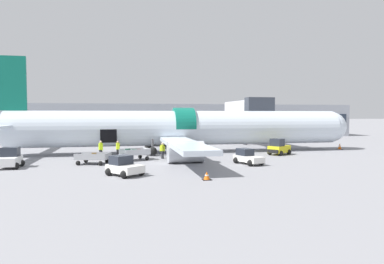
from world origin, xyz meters
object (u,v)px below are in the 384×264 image
(baggage_tug_rear, at_px, (9,159))
(baggage_tug_spare, at_px, (124,167))
(baggage_tug_mid, at_px, (248,157))
(suitcase_on_tarmac_upright, at_px, (127,161))
(airplane, at_px, (179,129))
(ground_crew_loader_b, at_px, (118,149))
(baggage_cart_loading, at_px, (135,154))
(baggage_tug_lead, at_px, (279,148))
(ground_crew_supervisor, at_px, (162,150))
(baggage_cart_queued, at_px, (94,159))
(ground_crew_driver, at_px, (101,149))
(ground_crew_loader_a, at_px, (175,148))

(baggage_tug_rear, bearing_deg, baggage_tug_spare, -30.31)
(baggage_tug_mid, xyz_separation_m, suitcase_on_tarmac_upright, (-10.48, 2.11, -0.27))
(baggage_tug_rear, distance_m, suitcase_on_tarmac_upright, 9.44)
(airplane, distance_m, ground_crew_loader_b, 7.76)
(ground_crew_loader_b, xyz_separation_m, suitcase_on_tarmac_upright, (0.80, -5.17, -0.57))
(baggage_tug_mid, distance_m, baggage_cart_loading, 10.66)
(baggage_cart_loading, xyz_separation_m, ground_crew_loader_b, (-1.66, 2.69, 0.31))
(baggage_tug_lead, bearing_deg, baggage_tug_mid, -134.49)
(airplane, distance_m, suitcase_on_tarmac_upright, 10.51)
(ground_crew_supervisor, bearing_deg, baggage_cart_queued, -158.32)
(baggage_tug_lead, xyz_separation_m, baggage_cart_queued, (-19.10, -3.24, -0.27))
(baggage_tug_rear, distance_m, ground_crew_loader_b, 10.19)
(baggage_tug_rear, height_order, ground_crew_driver, ground_crew_driver)
(ground_crew_driver, distance_m, suitcase_on_tarmac_upright, 5.33)
(baggage_cart_queued, height_order, ground_crew_driver, ground_crew_driver)
(ground_crew_loader_a, bearing_deg, baggage_tug_spare, -117.58)
(baggage_tug_mid, bearing_deg, baggage_tug_rear, 174.61)
(baggage_tug_spare, distance_m, ground_crew_supervisor, 9.50)
(suitcase_on_tarmac_upright, bearing_deg, baggage_cart_loading, 70.78)
(baggage_tug_spare, bearing_deg, baggage_tug_lead, 29.63)
(baggage_cart_loading, bearing_deg, baggage_tug_spare, -97.89)
(baggage_tug_spare, xyz_separation_m, ground_crew_driver, (-2.21, 10.28, 0.31))
(airplane, distance_m, baggage_cart_queued, 11.92)
(baggage_tug_rear, bearing_deg, ground_crew_loader_b, 32.06)
(ground_crew_loader_a, distance_m, suitcase_on_tarmac_upright, 6.89)
(airplane, bearing_deg, baggage_cart_queued, -139.38)
(baggage_cart_queued, height_order, ground_crew_supervisor, ground_crew_supervisor)
(airplane, distance_m, baggage_tug_lead, 11.30)
(ground_crew_driver, bearing_deg, baggage_tug_rear, -144.79)
(ground_crew_driver, bearing_deg, ground_crew_loader_b, 16.48)
(baggage_cart_loading, bearing_deg, ground_crew_driver, 146.58)
(airplane, bearing_deg, ground_crew_loader_a, -105.73)
(baggage_tug_rear, distance_m, ground_crew_loader_a, 15.31)
(ground_crew_loader_b, bearing_deg, baggage_cart_loading, -58.37)
(baggage_cart_queued, relative_size, ground_crew_supervisor, 2.41)
(ground_crew_supervisor, bearing_deg, airplane, 63.43)
(baggage_cart_queued, bearing_deg, baggage_tug_spare, -67.76)
(baggage_cart_loading, xyz_separation_m, ground_crew_supervisor, (2.68, 0.63, 0.26))
(airplane, height_order, baggage_tug_spare, airplane)
(baggage_tug_spare, bearing_deg, suitcase_on_tarmac_upright, 87.39)
(airplane, relative_size, ground_crew_loader_a, 26.57)
(baggage_tug_lead, relative_size, ground_crew_driver, 1.69)
(baggage_tug_mid, height_order, ground_crew_supervisor, ground_crew_supervisor)
(ground_crew_loader_b, distance_m, ground_crew_driver, 1.75)
(baggage_tug_mid, xyz_separation_m, ground_crew_loader_b, (-11.28, 7.29, 0.30))
(airplane, bearing_deg, ground_crew_driver, -157.58)
(baggage_cart_loading, bearing_deg, baggage_tug_lead, 4.99)
(baggage_tug_spare, xyz_separation_m, ground_crew_loader_a, (5.34, 10.22, 0.21))
(baggage_cart_queued, distance_m, ground_crew_loader_a, 8.85)
(ground_crew_supervisor, bearing_deg, baggage_tug_spare, -113.57)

